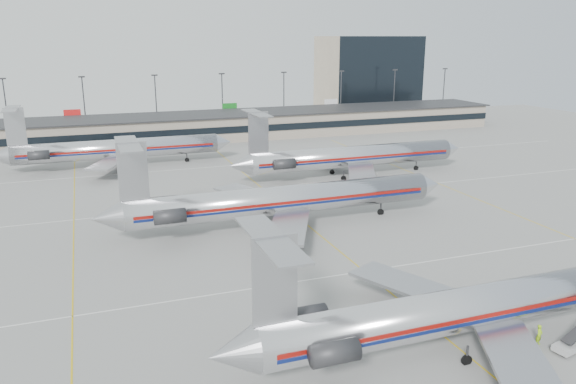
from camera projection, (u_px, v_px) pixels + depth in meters
name	position (u px, v px, depth m)	size (l,w,h in m)	color
ground	(414.00, 312.00, 52.39)	(260.00, 260.00, 0.00)	gray
apron_markings	(364.00, 271.00, 61.45)	(160.00, 0.15, 0.02)	silver
terminal	(201.00, 126.00, 140.26)	(162.00, 17.00, 6.25)	gray
light_mast_row	(190.00, 99.00, 151.52)	(163.60, 0.40, 15.28)	#38383D
distant_building	(367.00, 75.00, 185.40)	(30.00, 20.00, 25.00)	tan
jet_foreground	(472.00, 307.00, 45.87)	(45.40, 26.73, 11.88)	silver
jet_second_row	(278.00, 200.00, 74.93)	(49.15, 28.94, 12.86)	silver
jet_third_row	(349.00, 156.00, 102.47)	(46.50, 28.60, 12.72)	silver
jet_back_row	(113.00, 149.00, 109.73)	(45.74, 28.13, 12.51)	silver
belt_loader	(574.00, 342.00, 45.93)	(4.70, 2.16, 2.41)	#A8A8A8
ramp_worker_near	(539.00, 335.00, 46.58)	(0.66, 0.43, 1.81)	#97D213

